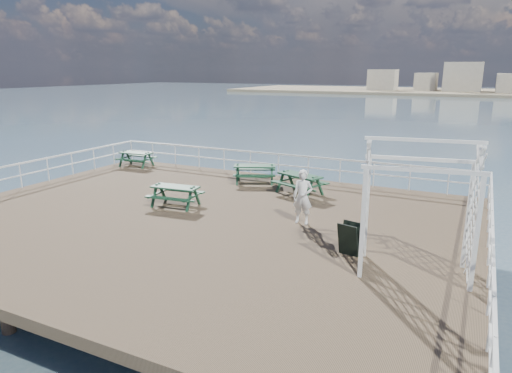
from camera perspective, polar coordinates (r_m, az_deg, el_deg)
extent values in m
cube|color=brown|center=(15.71, -7.28, -4.35)|extent=(18.00, 14.00, 0.30)
plane|color=#456274|center=(53.44, 17.28, 6.41)|extent=(300.00, 300.00, 0.00)
cube|color=beige|center=(147.12, 15.64, 12.74)|extent=(8.00, 8.00, 6.00)
cube|color=beige|center=(145.30, 20.37, 12.17)|extent=(6.00, 8.00, 5.00)
cube|color=beige|center=(144.49, 24.45, 12.38)|extent=(10.00, 8.00, 8.00)
cube|color=beige|center=(144.49, 29.21, 11.25)|extent=(7.00, 8.00, 5.00)
cylinder|color=brown|center=(24.65, -14.73, -0.68)|extent=(0.36, 0.36, 2.10)
cylinder|color=brown|center=(18.91, 22.43, -5.93)|extent=(0.36, 0.36, 2.10)
cube|color=silver|center=(21.26, 2.85, 4.06)|extent=(17.70, 0.07, 0.07)
cube|color=silver|center=(21.36, 2.84, 2.74)|extent=(17.70, 0.05, 0.05)
cylinder|color=silver|center=(26.11, -15.31, 4.39)|extent=(0.05, 0.05, 1.10)
cube|color=silver|center=(21.49, -27.50, 2.54)|extent=(0.07, 13.70, 0.07)
cube|color=silver|center=(21.59, -27.35, 1.24)|extent=(0.05, 13.70, 0.05)
cube|color=silver|center=(12.93, 27.46, -4.48)|extent=(0.07, 13.70, 0.07)
cube|color=silver|center=(13.08, 27.21, -6.56)|extent=(0.05, 13.70, 0.05)
cube|color=#12311E|center=(24.35, -14.79, 4.09)|extent=(1.74, 0.75, 0.06)
cube|color=#12311E|center=(24.84, -13.95, 3.69)|extent=(1.71, 0.33, 0.05)
cube|color=#12311E|center=(23.97, -15.58, 3.21)|extent=(1.71, 0.33, 0.05)
cube|color=#12311E|center=(24.84, -16.05, 3.51)|extent=(0.15, 1.37, 0.06)
cube|color=#12311E|center=(23.98, -13.41, 3.30)|extent=(0.15, 1.37, 0.06)
cube|color=#12311E|center=(25.07, -15.63, 3.53)|extent=(0.10, 0.49, 0.83)
cube|color=#12311E|center=(24.64, -16.45, 3.28)|extent=(0.10, 0.49, 0.83)
cube|color=#12311E|center=(24.21, -13.00, 3.32)|extent=(0.10, 0.49, 0.83)
cube|color=#12311E|center=(23.77, -13.80, 3.07)|extent=(0.10, 0.49, 0.83)
cube|color=#12311E|center=(24.44, -14.72, 3.02)|extent=(1.51, 0.16, 0.06)
cube|color=#12311E|center=(18.35, 5.50, 1.42)|extent=(2.00, 1.33, 0.06)
cube|color=#12311E|center=(18.87, 6.73, 0.82)|extent=(1.83, 0.90, 0.05)
cube|color=#12311E|center=(17.97, 4.17, 0.19)|extent=(1.83, 0.90, 0.05)
cube|color=#12311E|center=(18.93, 3.73, 0.87)|extent=(0.61, 1.43, 0.06)
cube|color=#12311E|center=(17.94, 7.33, 0.01)|extent=(0.61, 1.43, 0.06)
cube|color=#12311E|center=(19.16, 4.36, 0.86)|extent=(0.27, 0.53, 0.91)
cube|color=#12311E|center=(18.72, 3.07, 0.56)|extent=(0.27, 0.53, 0.91)
cube|color=#12311E|center=(18.18, 7.95, 0.02)|extent=(0.27, 0.53, 0.91)
cube|color=#12311E|center=(17.72, 6.68, -0.32)|extent=(0.27, 0.53, 0.91)
cube|color=#12311E|center=(18.47, 5.47, -0.11)|extent=(1.58, 0.66, 0.06)
cube|color=#12311E|center=(20.10, -0.15, 2.59)|extent=(1.95, 1.39, 0.06)
cube|color=#12311E|center=(20.76, -0.09, 2.14)|extent=(1.76, 0.98, 0.05)
cube|color=#12311E|center=(19.57, -0.22, 1.38)|extent=(1.76, 0.98, 0.05)
cube|color=#12311E|center=(20.21, -2.30, 1.73)|extent=(0.68, 1.37, 0.06)
cube|color=#12311E|center=(20.16, 2.00, 1.70)|extent=(0.68, 1.37, 0.06)
cube|color=#12311E|center=(20.52, -2.24, 1.78)|extent=(0.29, 0.51, 0.89)
cube|color=#12311E|center=(19.93, -2.37, 1.40)|extent=(0.29, 0.51, 0.89)
cube|color=#12311E|center=(20.46, 2.00, 1.75)|extent=(0.29, 0.51, 0.89)
cube|color=#12311E|center=(19.87, 2.00, 1.36)|extent=(0.29, 0.51, 0.89)
cube|color=#12311E|center=(20.21, -0.15, 1.21)|extent=(1.51, 0.74, 0.06)
cube|color=#12311E|center=(16.89, -10.09, -0.07)|extent=(1.79, 0.85, 0.06)
cube|color=#12311E|center=(17.44, -9.10, -0.51)|extent=(1.75, 0.42, 0.05)
cube|color=#12311E|center=(16.48, -11.06, -1.48)|extent=(1.75, 0.42, 0.05)
cube|color=#12311E|center=(17.33, -12.11, -0.81)|extent=(0.22, 1.40, 0.06)
cube|color=#12311E|center=(16.62, -7.90, -1.28)|extent=(0.22, 1.40, 0.06)
cube|color=#12311E|center=(17.58, -11.60, -0.73)|extent=(0.13, 0.50, 0.84)
cube|color=#12311E|center=(17.11, -12.61, -1.21)|extent=(0.13, 0.50, 0.84)
cube|color=#12311E|center=(16.87, -7.43, -1.19)|extent=(0.13, 0.50, 0.84)
cube|color=#12311E|center=(16.39, -8.37, -1.70)|extent=(0.13, 0.50, 0.84)
cube|color=#12311E|center=(17.01, -10.02, -1.61)|extent=(1.54, 0.23, 0.06)
cube|color=silver|center=(11.06, 13.19, -4.63)|extent=(0.12, 0.12, 2.68)
cube|color=silver|center=(12.33, 13.67, -2.66)|extent=(0.12, 0.12, 2.68)
cube|color=silver|center=(11.20, 25.86, -5.50)|extent=(0.12, 0.12, 2.68)
cube|color=silver|center=(12.46, 25.01, -3.47)|extent=(0.12, 0.12, 2.68)
cube|color=silver|center=(10.70, 20.18, 1.91)|extent=(2.66, 0.52, 0.09)
cube|color=silver|center=(12.01, 19.91, 3.23)|extent=(2.66, 0.52, 0.09)
cube|color=silver|center=(11.26, 20.28, 5.44)|extent=(2.66, 0.50, 0.08)
cube|color=black|center=(12.50, 11.39, -6.63)|extent=(0.59, 0.34, 0.92)
cube|color=black|center=(12.66, 11.78, -6.38)|extent=(0.59, 0.34, 0.92)
imported|color=white|center=(14.79, 5.86, -1.30)|extent=(0.68, 0.48, 1.77)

